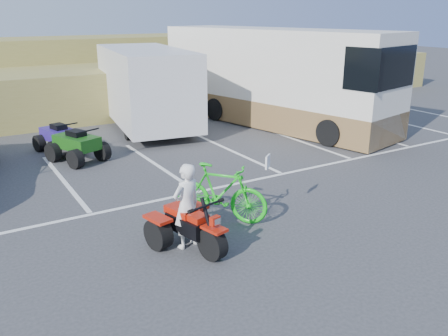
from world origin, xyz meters
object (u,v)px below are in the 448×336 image
quad_atv_blue (61,151)px  green_dirt_bike (220,192)px  cargo_trailer (146,86)px  rv_motorhome (273,84)px  red_trike_atv (193,249)px  quad_atv_green (79,161)px  rider (187,206)px

quad_atv_blue → green_dirt_bike: bearing=-90.9°
cargo_trailer → rv_motorhome: size_ratio=0.64×
cargo_trailer → rv_motorhome: rv_motorhome is taller
red_trike_atv → quad_atv_green: (-0.38, 6.79, 0.00)m
quad_atv_blue → red_trike_atv: bearing=-100.2°
red_trike_atv → quad_atv_green: quad_atv_green is taller
green_dirt_bike → rv_motorhome: rv_motorhome is taller
rider → quad_atv_green: bearing=-100.1°
cargo_trailer → quad_atv_blue: cargo_trailer is taller
red_trike_atv → quad_atv_green: 6.80m
rider → cargo_trailer: cargo_trailer is taller
red_trike_atv → quad_atv_blue: bearing=81.1°
quad_atv_green → cargo_trailer: bearing=18.7°
quad_atv_blue → cargo_trailer: bearing=10.2°
red_trike_atv → rider: bearing=90.0°
red_trike_atv → green_dirt_bike: green_dirt_bike is taller
green_dirt_bike → quad_atv_green: bearing=64.6°
rider → rv_motorhome: rv_motorhome is taller
rider → green_dirt_bike: rider is taller
green_dirt_bike → rv_motorhome: 9.66m
quad_atv_green → quad_atv_blue: bearing=77.1°
red_trike_atv → green_dirt_bike: size_ratio=0.77×
green_dirt_bike → cargo_trailer: cargo_trailer is taller
red_trike_atv → cargo_trailer: bearing=59.2°
quad_atv_green → green_dirt_bike: bearing=-97.7°
cargo_trailer → red_trike_atv: bearing=-99.2°
rider → quad_atv_green: rider is taller
green_dirt_bike → cargo_trailer: 9.23m
cargo_trailer → quad_atv_green: bearing=-130.6°
red_trike_atv → cargo_trailer: (3.14, 9.83, 1.63)m
rv_motorhome → green_dirt_bike: bearing=-146.2°
rider → green_dirt_bike: 1.39m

